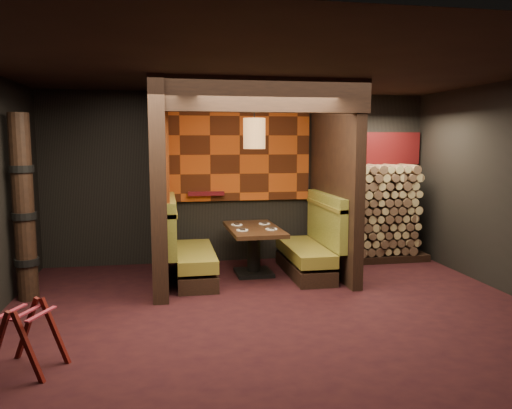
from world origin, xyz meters
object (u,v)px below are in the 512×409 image
Objects in this scene: luggage_rack at (27,335)px; firewood_stack at (376,213)px; booth_bench_left at (188,253)px; booth_bench_right at (311,248)px; dining_table at (254,242)px; pendant_lamp at (254,133)px; totem_column at (24,209)px.

firewood_stack reaches higher than luggage_rack.
booth_bench_right is (1.89, 0.00, 0.00)m from booth_bench_left.
pendant_lamp is (0.00, -0.05, 1.65)m from dining_table.
luggage_rack is (-2.56, -2.81, -0.18)m from dining_table.
booth_bench_left is at bearing -173.83° from dining_table.
booth_bench_right is 1.58m from firewood_stack.
dining_table is at bearing 6.17° from booth_bench_left.
firewood_stack reaches higher than booth_bench_left.
pendant_lamp is 1.28× the size of luggage_rack.
luggage_rack is 0.41× the size of firewood_stack.
dining_table is 0.82× the size of firewood_stack.
dining_table is at bearing 47.66° from luggage_rack.
booth_bench_right is at bearing 38.10° from luggage_rack.
booth_bench_left is at bearing 180.00° from booth_bench_right.
booth_bench_left is 3.35m from firewood_stack.
dining_table reaches higher than luggage_rack.
booth_bench_right is at bearing 0.00° from booth_bench_left.
booth_bench_right is 4.38m from luggage_rack.
booth_bench_left is 1.13× the size of dining_table.
pendant_lamp is 2.68m from firewood_stack.
totem_column reaches higher than luggage_rack.
pendant_lamp reaches higher than booth_bench_left.
booth_bench_left is 2.23× the size of luggage_rack.
firewood_stack reaches higher than booth_bench_right.
pendant_lamp is 4.19m from luggage_rack.
booth_bench_left reaches higher than dining_table.
dining_table is at bearing -165.20° from firewood_stack.
totem_column is 1.39× the size of firewood_stack.
pendant_lamp is at bearing 3.35° from booth_bench_left.
booth_bench_right is 0.92× the size of firewood_stack.
booth_bench_left is 1.74× the size of pendant_lamp.
booth_bench_left and booth_bench_right have the same top height.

